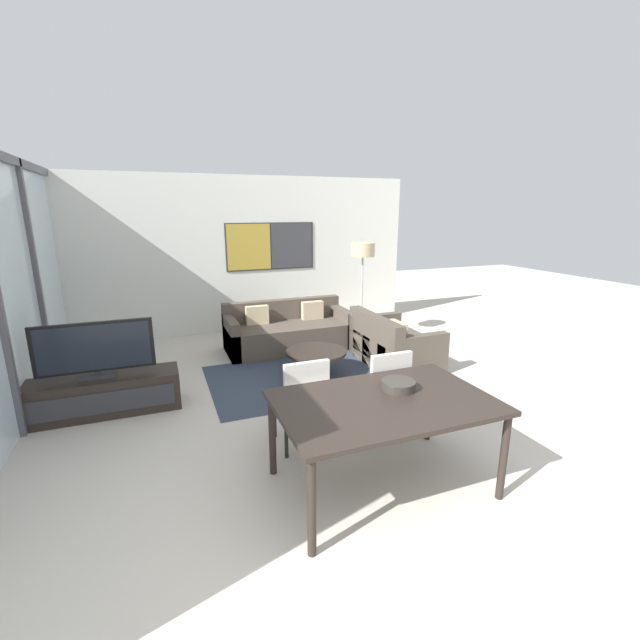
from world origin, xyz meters
TOP-DOWN VIEW (x-y plane):
  - ground_plane at (0.00, 0.00)m, footprint 24.00×24.00m
  - wall_back at (0.03, 6.16)m, footprint 6.67×0.09m
  - area_rug at (0.53, 3.50)m, footprint 2.87×1.79m
  - tv_console at (-2.09, 3.32)m, footprint 1.65×0.46m
  - television at (-2.09, 3.32)m, footprint 1.20×0.20m
  - sofa_main at (0.53, 4.83)m, footprint 2.00×0.86m
  - sofa_side at (1.72, 3.54)m, footprint 0.86×1.36m
  - coffee_table at (0.53, 3.50)m, footprint 0.82×0.82m
  - dining_table at (0.18, 1.06)m, footprint 1.70×1.09m
  - dining_chair_left at (-0.23, 1.85)m, footprint 0.46×0.46m
  - dining_chair_centre at (0.59, 1.78)m, footprint 0.46×0.46m
  - fruit_bowl at (0.39, 1.20)m, footprint 0.28×0.28m
  - floor_lamp at (1.80, 4.67)m, footprint 0.39×0.39m

SIDE VIEW (x-z plane):
  - ground_plane at x=0.00m, z-range 0.00..0.00m
  - area_rug at x=0.53m, z-range 0.00..0.01m
  - tv_console at x=-2.09m, z-range 0.00..0.43m
  - sofa_main at x=0.53m, z-range -0.11..0.64m
  - sofa_side at x=1.72m, z-range -0.11..0.64m
  - coffee_table at x=0.53m, z-range 0.09..0.45m
  - dining_chair_left at x=-0.23m, z-range 0.05..0.96m
  - dining_chair_centre at x=0.59m, z-range 0.05..0.96m
  - dining_table at x=0.18m, z-range 0.31..1.08m
  - television at x=-2.09m, z-range 0.43..1.05m
  - fruit_bowl at x=0.39m, z-range 0.77..0.84m
  - wall_back at x=0.03m, z-range 0.01..2.81m
  - floor_lamp at x=1.80m, z-range 0.62..2.31m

